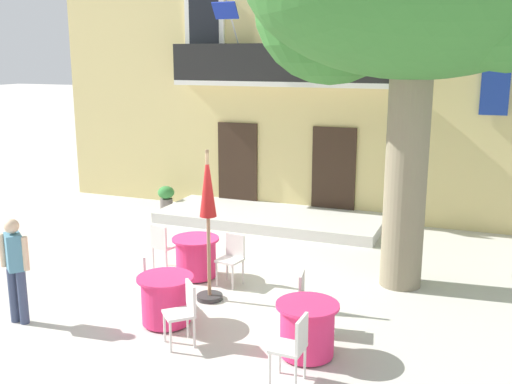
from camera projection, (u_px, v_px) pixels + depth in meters
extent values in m
plane|color=beige|center=(218.00, 280.00, 10.93)|extent=(120.00, 120.00, 0.00)
cube|color=#DBC67F|center=(309.00, 65.00, 16.60)|extent=(13.00, 4.00, 7.50)
cube|color=#332319|center=(238.00, 166.00, 15.80)|extent=(1.10, 0.08, 2.30)
cube|color=#332319|center=(334.00, 173.00, 14.87)|extent=(1.10, 0.08, 2.30)
cube|color=silver|center=(205.00, 30.00, 15.33)|extent=(1.10, 0.08, 1.90)
cube|color=black|center=(204.00, 30.00, 15.30)|extent=(0.84, 0.04, 1.60)
cube|color=silver|center=(286.00, 29.00, 14.55)|extent=(1.10, 0.08, 1.90)
cube|color=black|center=(285.00, 29.00, 14.52)|extent=(0.84, 0.04, 1.60)
cube|color=silver|center=(376.00, 27.00, 13.76)|extent=(1.10, 0.08, 1.90)
cube|color=black|center=(376.00, 27.00, 13.73)|extent=(0.84, 0.04, 1.60)
cube|color=silver|center=(281.00, 84.00, 14.58)|extent=(5.60, 0.65, 0.12)
cube|color=black|center=(277.00, 63.00, 14.20)|extent=(5.60, 0.06, 0.90)
cylinder|color=#B2B2B7|center=(233.00, 25.00, 14.53)|extent=(0.04, 0.95, 1.33)
cube|color=#192D9E|center=(225.00, 10.00, 14.06)|extent=(0.60, 0.29, 0.38)
cylinder|color=#B2B2B7|center=(329.00, 23.00, 13.68)|extent=(0.04, 0.95, 1.33)
cube|color=yellow|center=(324.00, 8.00, 13.20)|extent=(0.60, 0.29, 0.38)
cylinder|color=#995638|center=(197.00, 74.00, 15.38)|extent=(0.25, 0.25, 0.31)
ellipsoid|color=#38843D|center=(197.00, 59.00, 15.29)|extent=(0.33, 0.33, 0.45)
cylinder|color=#47423D|center=(282.00, 75.00, 14.55)|extent=(0.29, 0.29, 0.32)
ellipsoid|color=#38843D|center=(282.00, 58.00, 14.47)|extent=(0.38, 0.38, 0.47)
cylinder|color=#47423D|center=(376.00, 77.00, 13.74)|extent=(0.33, 0.33, 0.26)
ellipsoid|color=#38843D|center=(377.00, 65.00, 13.68)|extent=(0.42, 0.42, 0.29)
cube|color=navy|center=(499.00, 50.00, 12.90)|extent=(0.60, 0.06, 2.80)
cube|color=silver|center=(270.00, 218.00, 14.62)|extent=(5.43, 2.13, 0.25)
cylinder|color=#7F755B|center=(406.00, 182.00, 10.30)|extent=(0.72, 0.72, 3.76)
sphere|color=#33702D|center=(332.00, 5.00, 10.84)|extent=(2.87, 2.87, 2.87)
cylinder|color=#E52D66|center=(166.00, 301.00, 9.08)|extent=(0.74, 0.74, 0.68)
cylinder|color=#E52D66|center=(165.00, 278.00, 9.00)|extent=(0.86, 0.86, 0.04)
cylinder|color=#2D2823|center=(167.00, 322.00, 9.16)|extent=(0.44, 0.44, 0.03)
cylinder|color=silver|center=(171.00, 337.00, 8.22)|extent=(0.04, 0.04, 0.45)
cylinder|color=silver|center=(165.00, 327.00, 8.53)|extent=(0.04, 0.04, 0.45)
cylinder|color=silver|center=(194.00, 333.00, 8.35)|extent=(0.04, 0.04, 0.45)
cylinder|color=silver|center=(188.00, 323.00, 8.65)|extent=(0.04, 0.04, 0.45)
cube|color=silver|center=(179.00, 314.00, 8.38)|extent=(0.57, 0.57, 0.04)
cube|color=silver|center=(191.00, 297.00, 8.40)|extent=(0.29, 0.30, 0.42)
cylinder|color=silver|center=(162.00, 287.00, 10.00)|extent=(0.04, 0.04, 0.45)
cylinder|color=silver|center=(167.00, 294.00, 9.70)|extent=(0.04, 0.04, 0.45)
cylinder|color=silver|center=(141.00, 290.00, 9.87)|extent=(0.04, 0.04, 0.45)
cylinder|color=silver|center=(146.00, 298.00, 9.56)|extent=(0.04, 0.04, 0.45)
cube|color=silver|center=(154.00, 278.00, 9.73)|extent=(0.57, 0.57, 0.04)
cube|color=silver|center=(142.00, 266.00, 9.60)|extent=(0.30, 0.30, 0.42)
cylinder|color=#E52D66|center=(307.00, 331.00, 8.10)|extent=(0.74, 0.74, 0.68)
cylinder|color=#E52D66|center=(308.00, 305.00, 8.02)|extent=(0.86, 0.86, 0.04)
cylinder|color=#2D2823|center=(307.00, 354.00, 8.18)|extent=(0.44, 0.44, 0.03)
cylinder|color=silver|center=(326.00, 314.00, 8.97)|extent=(0.04, 0.04, 0.45)
cylinder|color=silver|center=(323.00, 323.00, 8.65)|extent=(0.04, 0.04, 0.45)
cylinder|color=silver|center=(303.00, 312.00, 9.04)|extent=(0.04, 0.04, 0.45)
cylinder|color=silver|center=(300.00, 321.00, 8.72)|extent=(0.04, 0.04, 0.45)
cube|color=silver|center=(313.00, 302.00, 8.79)|extent=(0.46, 0.46, 0.04)
cube|color=silver|center=(302.00, 286.00, 8.78)|extent=(0.10, 0.38, 0.42)
cylinder|color=silver|center=(270.00, 370.00, 7.38)|extent=(0.04, 0.04, 0.45)
cylinder|color=silver|center=(280.00, 357.00, 7.68)|extent=(0.04, 0.04, 0.45)
cylinder|color=silver|center=(296.00, 375.00, 7.24)|extent=(0.04, 0.04, 0.45)
cylinder|color=silver|center=(305.00, 362.00, 7.55)|extent=(0.04, 0.04, 0.45)
cube|color=silver|center=(288.00, 348.00, 7.41)|extent=(0.41, 0.41, 0.04)
cube|color=silver|center=(302.00, 334.00, 7.28)|extent=(0.05, 0.38, 0.42)
cylinder|color=#E52D66|center=(196.00, 258.00, 10.99)|extent=(0.74, 0.74, 0.68)
cylinder|color=#E52D66|center=(196.00, 239.00, 10.91)|extent=(0.86, 0.86, 0.04)
cylinder|color=#2D2823|center=(196.00, 276.00, 11.07)|extent=(0.44, 0.44, 0.03)
cylinder|color=silver|center=(166.00, 254.00, 11.67)|extent=(0.04, 0.04, 0.45)
cylinder|color=silver|center=(179.00, 257.00, 11.48)|extent=(0.04, 0.04, 0.45)
cylinder|color=silver|center=(153.00, 259.00, 11.39)|extent=(0.04, 0.04, 0.45)
cylinder|color=silver|center=(167.00, 262.00, 11.20)|extent=(0.04, 0.04, 0.45)
cube|color=silver|center=(166.00, 246.00, 11.38)|extent=(0.48, 0.48, 0.04)
cube|color=silver|center=(159.00, 237.00, 11.18)|extent=(0.38, 0.12, 0.42)
cylinder|color=silver|center=(233.00, 278.00, 10.41)|extent=(0.04, 0.04, 0.45)
cylinder|color=silver|center=(217.00, 274.00, 10.59)|extent=(0.04, 0.04, 0.45)
cylinder|color=silver|center=(243.00, 272.00, 10.70)|extent=(0.04, 0.04, 0.45)
cylinder|color=silver|center=(227.00, 269.00, 10.87)|extent=(0.04, 0.04, 0.45)
cube|color=silver|center=(230.00, 260.00, 10.59)|extent=(0.46, 0.46, 0.04)
cube|color=silver|center=(235.00, 245.00, 10.69)|extent=(0.38, 0.10, 0.42)
cylinder|color=#997A56|center=(208.00, 227.00, 9.79)|extent=(0.06, 0.06, 2.55)
cylinder|color=#333333|center=(210.00, 297.00, 10.06)|extent=(0.44, 0.44, 0.08)
cone|color=#B21E1E|center=(208.00, 183.00, 9.62)|extent=(0.28, 0.28, 1.10)
cylinder|color=slate|center=(166.00, 204.00, 15.97)|extent=(0.34, 0.34, 0.28)
ellipsoid|color=#38843D|center=(166.00, 192.00, 15.90)|extent=(0.44, 0.44, 0.34)
cylinder|color=#384260|center=(14.00, 295.00, 9.14)|extent=(0.14, 0.14, 0.86)
cylinder|color=#384260|center=(23.00, 297.00, 9.08)|extent=(0.14, 0.14, 0.86)
cube|color=teal|center=(14.00, 252.00, 8.95)|extent=(0.40, 0.38, 0.56)
sphere|color=beige|center=(11.00, 226.00, 8.86)|extent=(0.22, 0.22, 0.22)
cylinder|color=beige|center=(3.00, 250.00, 9.03)|extent=(0.09, 0.09, 0.52)
cylinder|color=beige|center=(26.00, 254.00, 8.87)|extent=(0.09, 0.09, 0.52)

